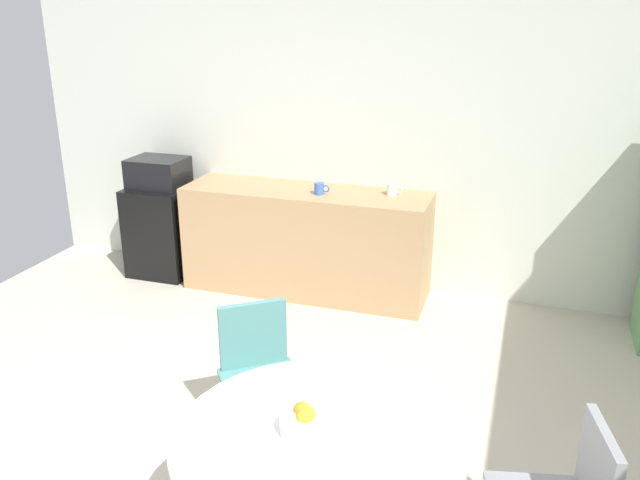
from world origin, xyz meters
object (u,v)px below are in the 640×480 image
object	(u,v)px
mini_fridge	(163,230)
mug_green	(392,189)
microwave	(158,173)
round_table	(319,461)
fruit_bowl	(306,421)
mug_white	(320,189)
chair_teal	(258,361)

from	to	relation	value
mini_fridge	mug_green	xyz separation A→B (m)	(2.09, 0.08, 0.54)
microwave	round_table	world-z (taller)	microwave
fruit_bowl	mug_white	distance (m)	2.91
round_table	mug_green	xyz separation A→B (m)	(-0.34, 2.95, 0.33)
round_table	mug_white	world-z (taller)	mug_white
chair_teal	round_table	bearing A→B (deg)	-52.66
microwave	mug_green	xyz separation A→B (m)	(2.09, 0.08, 0.01)
mini_fridge	mug_green	world-z (taller)	mug_green
microwave	round_table	xyz separation A→B (m)	(2.43, -2.87, -0.32)
mug_green	round_table	bearing A→B (deg)	-83.38
round_table	chair_teal	distance (m)	1.02
round_table	mug_green	world-z (taller)	mug_green
mug_white	mini_fridge	bearing A→B (deg)	177.07
mini_fridge	microwave	xyz separation A→B (m)	(0.00, 0.00, 0.54)
fruit_bowl	mug_white	size ratio (longest dim) A/B	1.65
mini_fridge	chair_teal	distance (m)	2.75
fruit_bowl	mug_white	xyz separation A→B (m)	(-0.85, 2.78, 0.16)
round_table	fruit_bowl	distance (m)	0.18
mini_fridge	mug_white	world-z (taller)	mug_white
microwave	fruit_bowl	world-z (taller)	microwave
round_table	fruit_bowl	size ratio (longest dim) A/B	5.59
mug_green	fruit_bowl	bearing A→B (deg)	-84.47
microwave	mug_white	xyz separation A→B (m)	(1.53, -0.08, 0.01)
chair_teal	microwave	bearing A→B (deg)	131.41
mug_green	microwave	bearing A→B (deg)	-177.81
mug_green	chair_teal	bearing A→B (deg)	-97.24
mini_fridge	round_table	size ratio (longest dim) A/B	0.68
mug_white	fruit_bowl	bearing A→B (deg)	-73.03
microwave	mug_green	distance (m)	2.09
microwave	fruit_bowl	xyz separation A→B (m)	(2.38, -2.86, -0.15)
round_table	mug_green	distance (m)	2.99
mini_fridge	round_table	bearing A→B (deg)	-49.68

